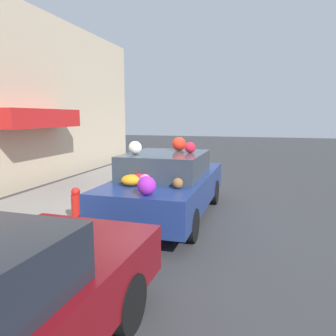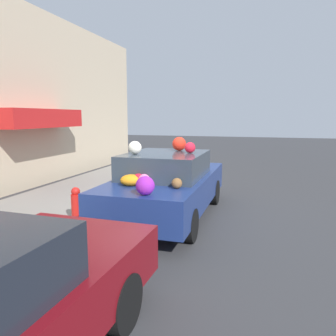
# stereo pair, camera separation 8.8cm
# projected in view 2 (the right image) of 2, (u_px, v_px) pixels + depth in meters

# --- Properties ---
(ground_plane) EXTENTS (60.00, 60.00, 0.00)m
(ground_plane) POSITION_uv_depth(u_px,v_px,m) (162.00, 215.00, 7.45)
(ground_plane) COLOR #38383A
(sidewalk_curb) EXTENTS (24.00, 3.20, 0.10)m
(sidewalk_curb) POSITION_uv_depth(u_px,v_px,m) (60.00, 204.00, 8.22)
(sidewalk_curb) COLOR gray
(sidewalk_curb) RESTS_ON ground
(fire_hydrant) EXTENTS (0.20, 0.20, 0.70)m
(fire_hydrant) POSITION_uv_depth(u_px,v_px,m) (76.00, 204.00, 6.73)
(fire_hydrant) COLOR red
(fire_hydrant) RESTS_ON sidewalk_curb
(art_car) EXTENTS (4.37, 1.87, 1.77)m
(art_car) POSITION_uv_depth(u_px,v_px,m) (167.00, 184.00, 7.24)
(art_car) COLOR navy
(art_car) RESTS_ON ground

